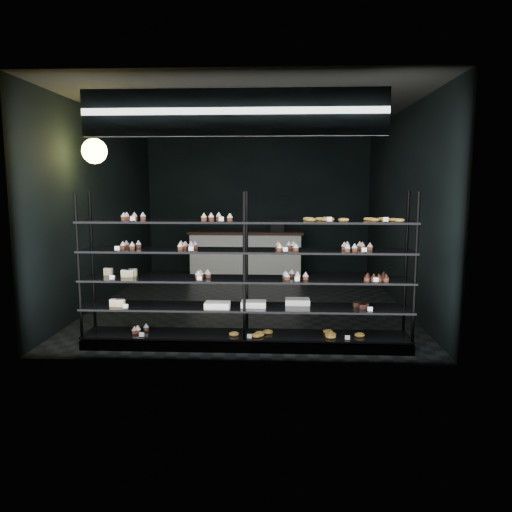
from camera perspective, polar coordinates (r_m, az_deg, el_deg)
room at (r=8.41m, az=-0.66°, el=5.50°), size 5.01×6.01×3.20m
display_shelf at (r=6.10m, az=-1.44°, el=-4.69°), size 4.00×0.50×1.91m
signage at (r=5.54m, az=-2.57°, el=16.08°), size 3.30×0.05×0.50m
pendant_lamp at (r=7.42m, az=-17.99°, el=11.34°), size 0.34×0.34×0.90m
service_counter at (r=11.01m, az=-1.10°, el=0.39°), size 2.50×0.65×1.23m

